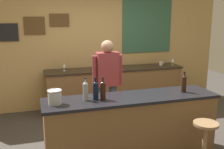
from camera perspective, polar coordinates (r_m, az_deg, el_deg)
name	(u,v)px	position (r m, az deg, el deg)	size (l,w,h in m)	color
ground_plane	(122,144)	(4.43, 2.10, -14.60)	(10.00, 10.00, 0.00)	#423D38
back_wall	(94,43)	(5.93, -3.88, 6.75)	(6.00, 0.09, 2.80)	tan
bar_counter	(131,127)	(3.90, 4.09, -11.14)	(2.45, 0.60, 0.92)	brown
side_counter	(115,88)	(5.85, 0.65, -2.96)	(2.97, 0.56, 0.90)	brown
bartender	(107,81)	(4.51, -0.97, -1.36)	(0.52, 0.21, 1.62)	#384766
bar_stool	(205,138)	(3.77, 19.10, -12.71)	(0.32, 0.32, 0.68)	olive
wine_bottle_a	(86,90)	(3.55, -5.65, -3.37)	(0.07, 0.07, 0.31)	#999E99
wine_bottle_b	(96,90)	(3.56, -3.50, -3.27)	(0.07, 0.07, 0.31)	black
wine_bottle_c	(103,90)	(3.56, -1.94, -3.23)	(0.07, 0.07, 0.31)	black
wine_bottle_d	(184,83)	(4.04, 15.04, -1.74)	(0.07, 0.07, 0.31)	black
ice_bucket	(55,97)	(3.47, -12.07, -4.63)	(0.19, 0.19, 0.19)	#B7BABF
wine_glass_a	(64,66)	(5.54, -10.14, 1.88)	(0.07, 0.07, 0.16)	silver
wine_glass_b	(120,62)	(5.86, 1.77, 2.67)	(0.07, 0.07, 0.16)	silver
wine_glass_c	(173,60)	(6.24, 12.79, 2.99)	(0.07, 0.07, 0.16)	silver
coffee_mug	(161,63)	(6.16, 10.38, 2.38)	(0.12, 0.08, 0.09)	silver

